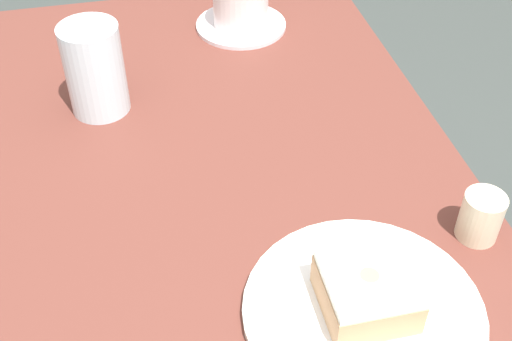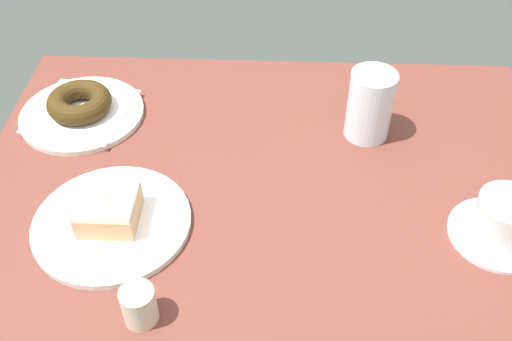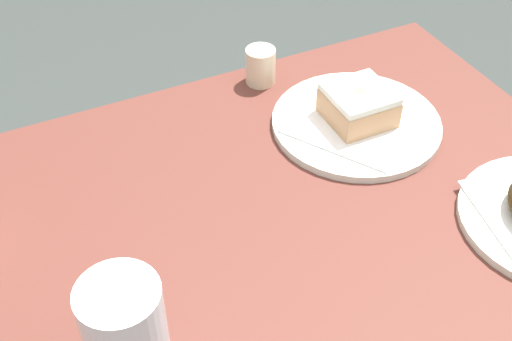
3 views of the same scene
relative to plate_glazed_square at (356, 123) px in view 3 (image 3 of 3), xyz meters
The scene contains 6 objects.
table 0.30m from the plate_glazed_square, 28.80° to the left, with size 0.96×0.66×0.74m.
plate_glazed_square is the anchor object (origin of this frame).
napkin_glazed_square 0.01m from the plate_glazed_square, ahead, with size 0.16×0.16×0.00m, color white.
donut_glazed_square 0.03m from the plate_glazed_square, ahead, with size 0.08×0.08×0.05m.
water_glass 0.47m from the plate_glazed_square, 30.14° to the left, with size 0.08×0.08×0.12m, color silver.
sugar_jar 0.18m from the plate_glazed_square, 64.98° to the right, with size 0.05×0.05×0.06m, color beige.
Camera 3 is at (0.21, 0.47, 1.33)m, focal length 46.71 mm.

